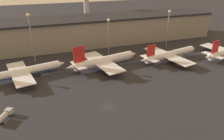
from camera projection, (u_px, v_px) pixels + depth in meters
The scene contains 10 objects.
ground at pixel (107, 106), 83.14m from camera, with size 600.00×600.00×0.00m, color #26262B.
terminal_building at pixel (70, 32), 147.28m from camera, with size 208.01×29.04×18.45m.
airplane_1 at pixel (23, 72), 103.31m from camera, with size 41.54×30.63×12.23m.
airplane_2 at pixel (104, 61), 114.89m from camera, with size 42.04×33.51×13.89m.
airplane_3 at pixel (170, 55), 124.50m from camera, with size 42.53×34.20×11.52m.
service_vehicle_1 at pixel (4, 116), 75.04m from camera, with size 5.67×7.61×2.69m.
lamp_post_1 at pixel (31, 32), 116.23m from camera, with size 1.80×1.80×27.16m.
lamp_post_2 at pixel (109, 31), 130.73m from camera, with size 1.80×1.80×21.56m.
lamp_post_3 at pixel (168, 24), 142.53m from camera, with size 1.80×1.80×24.25m.
control_tower at pixel (86, 0), 181.31m from camera, with size 9.00×9.00×42.06m.
Camera 1 is at (-21.31, -66.54, 47.18)m, focal length 35.00 mm.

